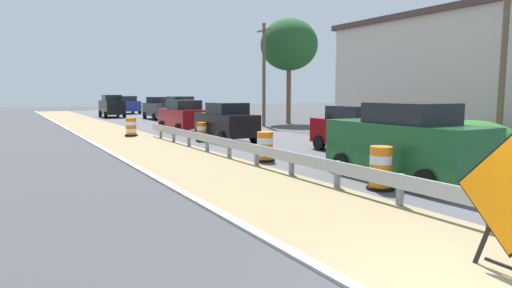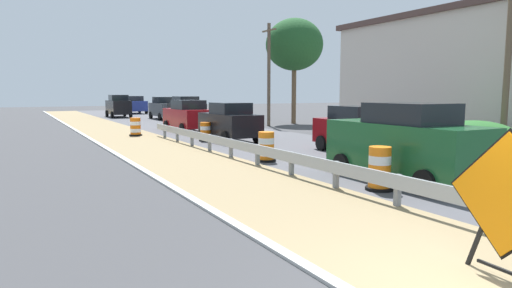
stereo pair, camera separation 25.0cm
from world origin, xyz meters
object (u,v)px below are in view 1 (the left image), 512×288
object	(u,v)px
traffic_barrel_nearest	(381,170)
car_mid_far_lane	(357,130)
car_lead_near_lane	(112,106)
car_lead_far_lane	(226,122)
utility_pole_near	(504,52)
car_trailing_near_lane	(181,110)
car_distant_b	(183,116)
traffic_barrel_close	(265,148)
car_distant_c	(159,108)
utility_pole_mid	(264,73)
car_distant_a	(128,105)
traffic_barrel_mid	(202,133)
traffic_barrel_far	(131,128)
car_trailing_far_lane	(405,142)

from	to	relation	value
traffic_barrel_nearest	car_mid_far_lane	distance (m)	6.94
car_lead_near_lane	car_lead_far_lane	size ratio (longest dim) A/B	1.01
car_lead_far_lane	utility_pole_near	size ratio (longest dim) A/B	0.55
car_trailing_near_lane	car_distant_b	bearing A→B (deg)	-21.53
traffic_barrel_close	utility_pole_near	world-z (taller)	utility_pole_near
car_trailing_near_lane	car_lead_far_lane	world-z (taller)	car_trailing_near_lane
utility_pole_near	car_distant_b	bearing A→B (deg)	113.28
traffic_barrel_close	car_distant_c	bearing A→B (deg)	80.45
car_distant_b	utility_pole_mid	distance (m)	7.53
car_distant_a	utility_pole_near	distance (m)	41.97
car_lead_near_lane	car_distant_b	size ratio (longest dim) A/B	0.94
utility_pole_mid	utility_pole_near	bearing A→B (deg)	-89.53
traffic_barrel_nearest	car_distant_b	distance (m)	18.41
car_trailing_near_lane	utility_pole_near	size ratio (longest dim) A/B	0.53
utility_pole_near	utility_pole_mid	xyz separation A→B (m)	(-0.14, 17.64, -0.15)
car_lead_near_lane	car_trailing_near_lane	xyz separation A→B (m)	(3.01, -11.26, -0.04)
traffic_barrel_nearest	car_distant_a	size ratio (longest dim) A/B	0.26
car_lead_far_lane	traffic_barrel_close	bearing A→B (deg)	165.63
car_trailing_near_lane	utility_pole_mid	xyz separation A→B (m)	(4.21, -5.87, 2.78)
traffic_barrel_close	utility_pole_mid	world-z (taller)	utility_pole_mid
traffic_barrel_mid	traffic_barrel_far	xyz separation A→B (m)	(-2.43, 4.50, 0.03)
utility_pole_near	car_distant_c	bearing A→B (deg)	98.44
traffic_barrel_mid	car_lead_near_lane	size ratio (longest dim) A/B	0.23
car_lead_near_lane	car_distant_b	xyz separation A→B (m)	(0.41, -18.62, -0.11)
traffic_barrel_mid	car_distant_c	distance (m)	19.23
car_lead_far_lane	utility_pole_mid	bearing A→B (deg)	-41.59
car_trailing_near_lane	car_trailing_far_lane	xyz separation A→B (m)	(-2.81, -25.18, 0.03)
traffic_barrel_mid	car_lead_near_lane	bearing A→B (deg)	88.27
traffic_barrel_close	traffic_barrel_mid	bearing A→B (deg)	85.00
utility_pole_near	traffic_barrel_close	bearing A→B (deg)	159.56
car_distant_a	car_distant_b	world-z (taller)	car_distant_a
traffic_barrel_far	car_trailing_near_lane	size ratio (longest dim) A/B	0.25
car_trailing_far_lane	car_mid_far_lane	bearing A→B (deg)	-28.24
car_distant_c	utility_pole_mid	size ratio (longest dim) A/B	0.64
traffic_barrel_far	utility_pole_mid	size ratio (longest dim) A/B	0.14
traffic_barrel_mid	car_mid_far_lane	xyz separation A→B (m)	(3.75, -7.14, 0.53)
car_distant_c	car_mid_far_lane	bearing A→B (deg)	0.79
car_lead_near_lane	car_lead_far_lane	world-z (taller)	car_lead_near_lane
car_mid_far_lane	car_distant_b	world-z (taller)	car_distant_b
traffic_barrel_far	car_distant_c	xyz separation A→B (m)	(6.18, 14.35, 0.56)
car_lead_far_lane	car_mid_far_lane	bearing A→B (deg)	-157.88
car_lead_near_lane	utility_pole_near	xyz separation A→B (m)	(7.36, -34.78, 2.90)
car_trailing_near_lane	utility_pole_near	bearing A→B (deg)	8.37
car_trailing_far_lane	car_lead_near_lane	bearing A→B (deg)	1.64
car_mid_far_lane	car_distant_c	distance (m)	25.99
car_distant_c	utility_pole_near	world-z (taller)	utility_pole_near
traffic_barrel_far	car_mid_far_lane	xyz separation A→B (m)	(6.18, -11.64, 0.50)
traffic_barrel_close	car_trailing_far_lane	bearing A→B (deg)	-72.38
car_lead_near_lane	car_lead_far_lane	xyz separation A→B (m)	(0.34, -24.87, -0.12)
car_distant_b	utility_pole_near	world-z (taller)	utility_pole_near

